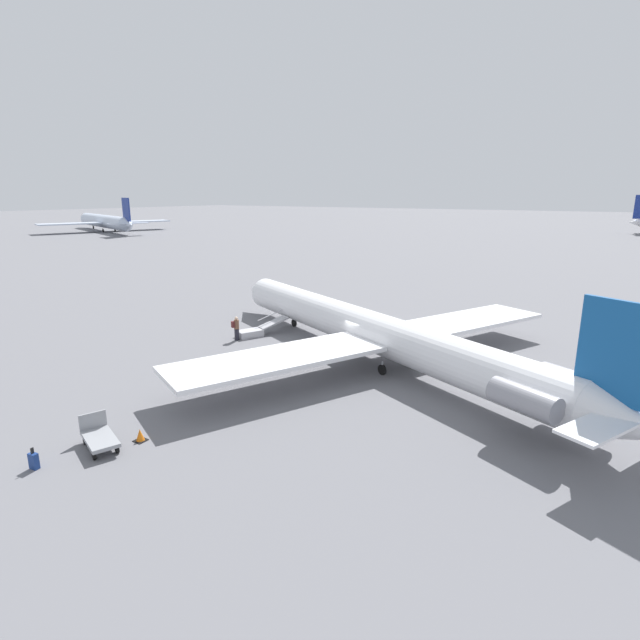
# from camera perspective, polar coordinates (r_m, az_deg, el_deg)

# --- Properties ---
(ground_plane) EXTENTS (600.00, 600.00, 0.00)m
(ground_plane) POSITION_cam_1_polar(r_m,az_deg,el_deg) (32.29, 5.35, -4.36)
(ground_plane) COLOR slate
(airplane_main) EXTENTS (32.45, 25.78, 6.48)m
(airplane_main) POSITION_cam_1_polar(r_m,az_deg,el_deg) (31.01, 6.53, -1.45)
(airplane_main) COLOR white
(airplane_main) RESTS_ON ground
(airplane_far_center) EXTENTS (43.40, 33.98, 9.17)m
(airplane_far_center) POSITION_cam_1_polar(r_m,az_deg,el_deg) (151.66, -23.34, 10.32)
(airplane_far_center) COLOR silver
(airplane_far_center) RESTS_ON ground
(boarding_stairs) EXTENTS (2.58, 4.07, 1.64)m
(boarding_stairs) POSITION_cam_1_polar(r_m,az_deg,el_deg) (37.29, -7.46, -1.26)
(boarding_stairs) COLOR #B2B2B7
(boarding_stairs) RESTS_ON ground
(passenger) EXTENTS (0.46, 0.57, 1.74)m
(passenger) POSITION_cam_1_polar(r_m,az_deg,el_deg) (36.22, -9.57, -0.77)
(passenger) COLOR #23232D
(passenger) RESTS_ON ground
(luggage_cart) EXTENTS (2.45, 1.81, 1.22)m
(luggage_cart) POSITION_cam_1_polar(r_m,az_deg,el_deg) (23.19, -23.92, -12.14)
(luggage_cart) COLOR gray
(luggage_cart) RESTS_ON ground
(suitcase) EXTENTS (0.39, 0.27, 0.88)m
(suitcase) POSITION_cam_1_polar(r_m,az_deg,el_deg) (22.73, -29.90, -13.78)
(suitcase) COLOR navy
(suitcase) RESTS_ON ground
(traffic_cone_near_stairs) EXTENTS (0.41, 0.41, 0.45)m
(traffic_cone_near_stairs) POSITION_cam_1_polar(r_m,az_deg,el_deg) (31.99, -8.65, -4.26)
(traffic_cone_near_stairs) COLOR black
(traffic_cone_near_stairs) RESTS_ON ground
(traffic_cone_near_cart) EXTENTS (0.49, 0.49, 0.54)m
(traffic_cone_near_cart) POSITION_cam_1_polar(r_m,az_deg,el_deg) (23.19, -19.86, -12.31)
(traffic_cone_near_cart) COLOR black
(traffic_cone_near_cart) RESTS_ON ground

